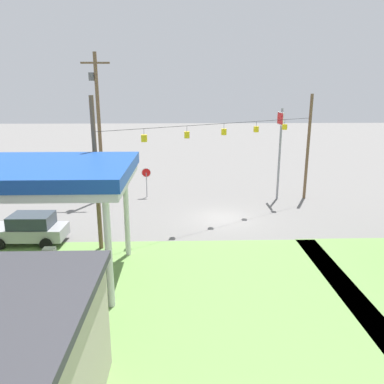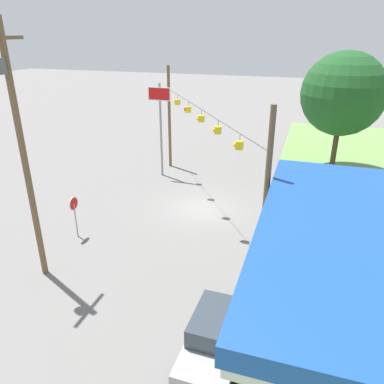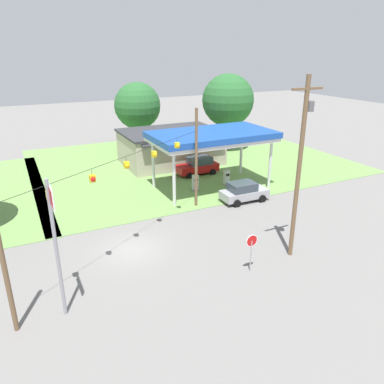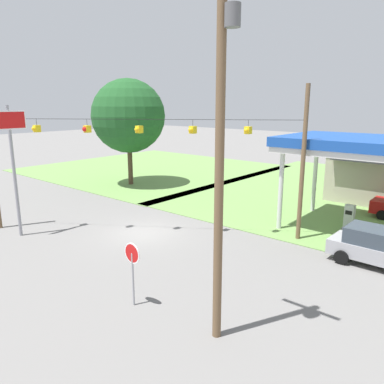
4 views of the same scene
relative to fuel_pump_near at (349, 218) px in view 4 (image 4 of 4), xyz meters
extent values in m
plane|color=slate|center=(-9.08, -8.44, -0.74)|extent=(160.00, 160.00, 0.00)
cube|color=#6B934C|center=(-25.08, 7.56, -0.72)|extent=(24.00, 24.00, 0.04)
cylinder|color=silver|center=(-3.31, -2.53, 1.60)|extent=(0.28, 0.28, 4.69)
cylinder|color=silver|center=(-3.31, 2.53, 1.60)|extent=(0.28, 0.28, 4.69)
cube|color=gray|center=(0.00, 0.00, -0.68)|extent=(0.71, 0.56, 0.12)
cube|color=silver|center=(0.00, 0.00, 0.10)|extent=(0.55, 0.40, 1.44)
cube|color=black|center=(0.00, -0.21, 0.39)|extent=(0.39, 0.03, 0.24)
cube|color=#9E9EA3|center=(2.73, -4.36, -0.05)|extent=(4.30, 1.93, 0.71)
cube|color=#333D47|center=(2.48, -4.35, 0.67)|extent=(2.38, 1.74, 0.73)
cylinder|color=black|center=(1.43, -3.39, -0.40)|extent=(0.68, 0.23, 0.68)
cylinder|color=black|center=(1.39, -5.28, -0.40)|extent=(0.68, 0.23, 0.68)
cylinder|color=black|center=(1.03, 3.39, -0.40)|extent=(0.68, 0.23, 0.68)
cylinder|color=#99999E|center=(-3.31, -14.14, 0.31)|extent=(0.08, 0.08, 2.10)
cylinder|color=white|center=(-3.31, -14.14, 1.36)|extent=(0.80, 0.03, 0.80)
cylinder|color=red|center=(-3.31, -14.14, 1.36)|extent=(0.70, 0.03, 0.70)
cylinder|color=gray|center=(-14.17, -13.27, 2.95)|extent=(0.18, 0.18, 7.38)
cube|color=white|center=(-14.07, -13.27, 5.84)|extent=(0.06, 1.81, 1.00)
cube|color=red|center=(-14.07, -13.27, 5.84)|extent=(0.07, 1.69, 0.88)
cylinder|color=brown|center=(0.24, -13.66, 5.03)|extent=(0.28, 0.28, 11.54)
cylinder|color=#59595B|center=(0.59, -13.66, 8.99)|extent=(0.44, 0.44, 0.60)
cylinder|color=brown|center=(-1.65, -3.44, 3.49)|extent=(0.24, 0.24, 8.47)
cylinder|color=black|center=(-9.08, -8.44, 5.87)|extent=(14.87, 10.02, 0.02)
cylinder|color=black|center=(-14.03, -11.77, 5.69)|extent=(0.02, 0.02, 0.35)
cube|color=yellow|center=(-14.03, -11.77, 5.32)|extent=(0.32, 0.32, 0.40)
sphere|color=yellow|center=(-14.03, -11.94, 5.32)|extent=(0.28, 0.28, 0.28)
cylinder|color=black|center=(-11.55, -10.11, 5.69)|extent=(0.02, 0.02, 0.35)
cube|color=yellow|center=(-11.55, -10.11, 5.32)|extent=(0.32, 0.32, 0.40)
sphere|color=red|center=(-11.55, -10.28, 5.32)|extent=(0.28, 0.28, 0.28)
cylinder|color=black|center=(-9.08, -8.44, 5.69)|extent=(0.02, 0.02, 0.35)
cube|color=yellow|center=(-9.08, -8.44, 5.32)|extent=(0.32, 0.32, 0.40)
sphere|color=yellow|center=(-9.08, -8.61, 5.32)|extent=(0.28, 0.28, 0.28)
cylinder|color=black|center=(-6.60, -6.77, 5.69)|extent=(0.02, 0.02, 0.35)
cube|color=yellow|center=(-6.60, -6.77, 5.32)|extent=(0.32, 0.32, 0.40)
sphere|color=yellow|center=(-6.60, -6.94, 5.32)|extent=(0.28, 0.28, 0.28)
cylinder|color=black|center=(-4.13, -5.11, 5.69)|extent=(0.02, 0.02, 0.35)
cube|color=yellow|center=(-4.13, -5.11, 5.32)|extent=(0.32, 0.32, 0.40)
sphere|color=yellow|center=(-4.13, -5.28, 5.32)|extent=(0.28, 0.28, 0.28)
cylinder|color=#4C3828|center=(-20.04, 0.09, 1.10)|extent=(0.44, 0.44, 3.68)
sphere|color=#1E5123|center=(-20.04, 0.09, 5.60)|extent=(6.65, 6.65, 6.65)
camera|label=1|loc=(-6.26, 16.42, 7.94)|focal=35.00mm
camera|label=2|loc=(12.65, -2.03, 10.25)|focal=35.00mm
camera|label=3|loc=(-15.29, -30.40, 12.07)|focal=35.00mm
camera|label=4|loc=(6.68, -22.52, 6.73)|focal=35.00mm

